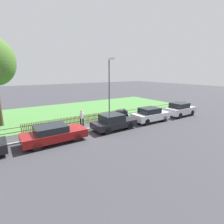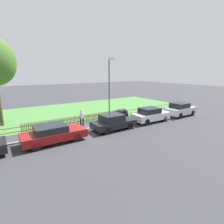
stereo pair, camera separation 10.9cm
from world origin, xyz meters
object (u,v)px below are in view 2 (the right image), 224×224
at_px(parked_car_white_van, 180,109).
at_px(covered_motorcycle, 121,113).
at_px(parked_car_black_saloon, 53,134).
at_px(parked_car_red_compact, 150,115).
at_px(street_lamp, 110,84).
at_px(parked_car_navy_estate, 113,122).
at_px(pedestrian_near_fence, 82,117).

relative_size(parked_car_white_van, covered_motorcycle, 1.90).
xyz_separation_m(parked_car_black_saloon, parked_car_red_compact, (9.76, -0.01, 0.07)).
height_order(parked_car_red_compact, street_lamp, street_lamp).
height_order(parked_car_black_saloon, covered_motorcycle, parked_car_black_saloon).
xyz_separation_m(parked_car_navy_estate, pedestrian_near_fence, (-1.87, 2.52, 0.18)).
bearing_deg(street_lamp, pedestrian_near_fence, 157.12).
relative_size(covered_motorcycle, pedestrian_near_fence, 1.25).
relative_size(parked_car_black_saloon, parked_car_white_van, 1.20).
bearing_deg(covered_motorcycle, parked_car_black_saloon, -156.88).
height_order(parked_car_black_saloon, parked_car_navy_estate, parked_car_navy_estate).
distance_m(parked_car_black_saloon, street_lamp, 6.81).
bearing_deg(street_lamp, parked_car_white_van, -10.93).
bearing_deg(street_lamp, parked_car_navy_estate, -112.14).
height_order(parked_car_white_van, covered_motorcycle, parked_car_white_van).
xyz_separation_m(parked_car_red_compact, parked_car_white_van, (4.66, -0.12, 0.04)).
height_order(parked_car_white_van, pedestrian_near_fence, pedestrian_near_fence).
bearing_deg(parked_car_red_compact, pedestrian_near_fence, 159.61).
distance_m(pedestrian_near_fence, street_lamp, 4.01).
xyz_separation_m(parked_car_white_van, covered_motorcycle, (-6.57, 2.60, -0.11)).
relative_size(parked_car_black_saloon, parked_car_navy_estate, 1.15).
height_order(parked_car_black_saloon, street_lamp, street_lamp).
relative_size(parked_car_navy_estate, street_lamp, 0.62).
distance_m(parked_car_red_compact, parked_car_white_van, 4.66).
xyz_separation_m(parked_car_black_saloon, parked_car_white_van, (14.42, -0.14, 0.10)).
bearing_deg(street_lamp, parked_car_red_compact, -21.28).
xyz_separation_m(parked_car_navy_estate, street_lamp, (0.60, 1.48, 3.17)).
distance_m(parked_car_red_compact, covered_motorcycle, 3.13).
height_order(covered_motorcycle, pedestrian_near_fence, pedestrian_near_fence).
bearing_deg(parked_car_navy_estate, parked_car_black_saloon, 179.80).
height_order(pedestrian_near_fence, street_lamp, street_lamp).
height_order(parked_car_white_van, street_lamp, street_lamp).
bearing_deg(parked_car_black_saloon, covered_motorcycle, 17.07).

